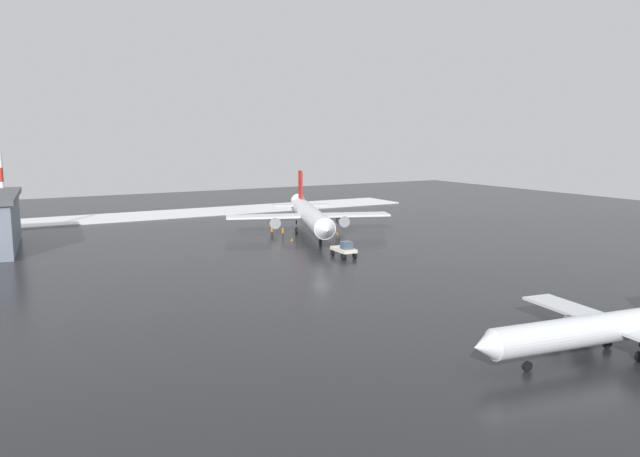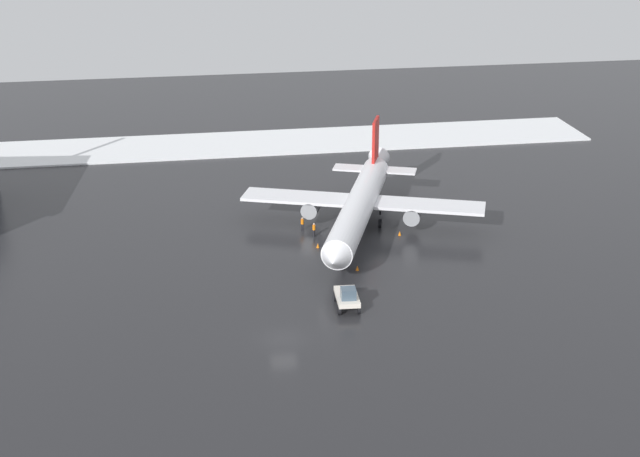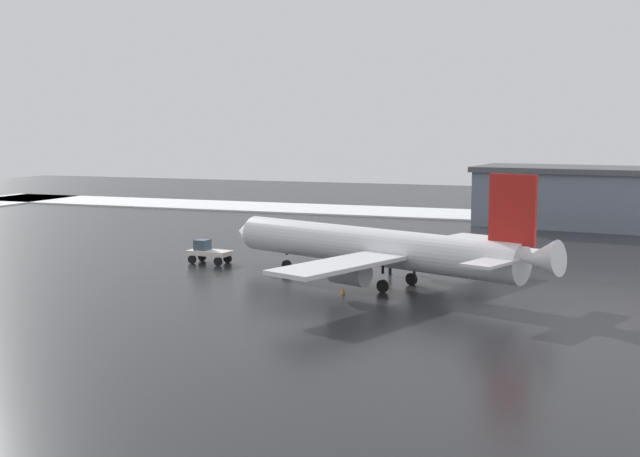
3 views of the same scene
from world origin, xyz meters
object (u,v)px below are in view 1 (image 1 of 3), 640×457
(pushback_tug, at_px, (344,249))
(traffic_cone_mid_line, at_px, (330,244))
(airplane_distant_tail, at_px, (611,327))
(airplane_parked_portside, at_px, (310,215))
(antenna_mast, at_px, (3,196))
(traffic_cone_wingtip_side, at_px, (292,239))
(ground_crew_by_nose_gear, at_px, (272,231))
(traffic_cone_near_nose, at_px, (337,233))
(ground_crew_beside_wing, at_px, (283,232))

(pushback_tug, distance_m, traffic_cone_mid_line, 9.78)
(airplane_distant_tail, bearing_deg, airplane_parked_portside, -89.55)
(antenna_mast, relative_size, traffic_cone_wingtip_side, 26.80)
(traffic_cone_mid_line, bearing_deg, ground_crew_by_nose_gear, -162.38)
(airplane_parked_portside, relative_size, traffic_cone_near_nose, 63.60)
(ground_crew_beside_wing, distance_m, traffic_cone_near_nose, 10.42)
(pushback_tug, distance_m, ground_crew_by_nose_gear, 22.46)
(antenna_mast, bearing_deg, airplane_distant_tail, 23.46)
(ground_crew_by_nose_gear, height_order, traffic_cone_mid_line, ground_crew_by_nose_gear)
(pushback_tug, height_order, traffic_cone_mid_line, pushback_tug)
(airplane_distant_tail, distance_m, ground_crew_by_nose_gear, 68.50)
(airplane_parked_portside, bearing_deg, traffic_cone_wingtip_side, -34.54)
(traffic_cone_near_nose, bearing_deg, ground_crew_by_nose_gear, -107.50)
(ground_crew_by_nose_gear, bearing_deg, ground_crew_beside_wing, -138.99)
(airplane_distant_tail, relative_size, traffic_cone_mid_line, 47.05)
(ground_crew_by_nose_gear, distance_m, traffic_cone_near_nose, 11.96)
(airplane_parked_portside, distance_m, ground_crew_beside_wing, 6.26)
(antenna_mast, bearing_deg, traffic_cone_near_nose, 63.84)
(ground_crew_by_nose_gear, distance_m, traffic_cone_wingtip_side, 5.95)
(ground_crew_by_nose_gear, xyz_separation_m, traffic_cone_mid_line, (13.15, 4.18, -0.70))
(traffic_cone_wingtip_side, bearing_deg, pushback_tug, 0.88)
(airplane_parked_portside, xyz_separation_m, traffic_cone_wingtip_side, (4.06, -5.81, -3.29))
(ground_crew_beside_wing, xyz_separation_m, traffic_cone_wingtip_side, (3.64, -0.13, -0.70))
(airplane_parked_portside, relative_size, traffic_cone_wingtip_side, 63.60)
(ground_crew_by_nose_gear, bearing_deg, airplane_distant_tail, -167.06)
(airplane_parked_portside, relative_size, ground_crew_beside_wing, 20.46)
(ground_crew_beside_wing, height_order, traffic_cone_near_nose, ground_crew_beside_wing)
(pushback_tug, height_order, ground_crew_by_nose_gear, pushback_tug)
(ground_crew_beside_wing, bearing_deg, traffic_cone_wingtip_side, 111.03)
(airplane_distant_tail, height_order, pushback_tug, airplane_distant_tail)
(traffic_cone_near_nose, bearing_deg, airplane_distant_tail, -11.56)
(antenna_mast, distance_m, traffic_cone_near_nose, 59.07)
(pushback_tug, bearing_deg, traffic_cone_mid_line, 165.87)
(airplane_distant_tail, relative_size, ground_crew_beside_wing, 15.13)
(traffic_cone_near_nose, xyz_separation_m, traffic_cone_wingtip_side, (2.24, -10.43, 0.00))
(airplane_distant_tail, xyz_separation_m, traffic_cone_mid_line, (-55.30, 6.06, -2.27))
(pushback_tug, height_order, traffic_cone_wingtip_side, pushback_tug)
(pushback_tug, bearing_deg, antenna_mast, -132.87)
(pushback_tug, bearing_deg, traffic_cone_wingtip_side, -175.53)
(antenna_mast, relative_size, traffic_cone_mid_line, 26.80)
(pushback_tug, bearing_deg, ground_crew_beside_wing, -176.06)
(airplane_parked_portside, xyz_separation_m, ground_crew_by_nose_gear, (-1.76, -6.77, -2.59))
(ground_crew_beside_wing, bearing_deg, airplane_parked_portside, -152.66)
(ground_crew_by_nose_gear, xyz_separation_m, traffic_cone_near_nose, (3.59, 11.39, -0.70))
(traffic_cone_near_nose, bearing_deg, ground_crew_beside_wing, -97.76)
(ground_crew_by_nose_gear, bearing_deg, traffic_cone_wingtip_side, -156.15)
(airplane_parked_portside, bearing_deg, ground_crew_beside_wing, -65.26)
(traffic_cone_mid_line, bearing_deg, airplane_parked_portside, 167.16)
(airplane_distant_tail, bearing_deg, pushback_tug, -86.00)
(airplane_parked_portside, bearing_deg, airplane_distant_tail, 13.11)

